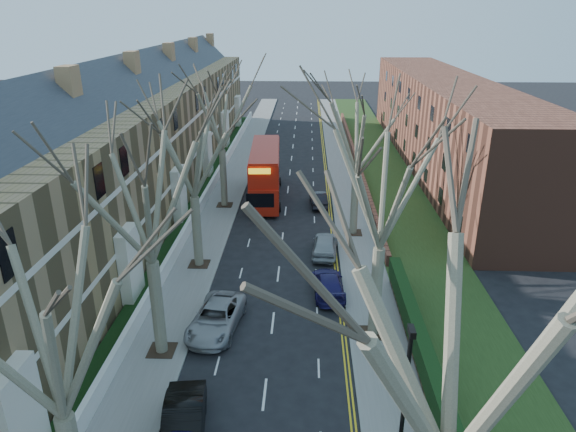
# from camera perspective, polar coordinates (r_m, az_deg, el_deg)

# --- Properties ---
(pavement_left) EXTENTS (3.00, 102.00, 0.12)m
(pavement_left) POSITION_cam_1_polar(r_m,az_deg,el_deg) (58.39, -5.70, 4.96)
(pavement_left) COLOR slate
(pavement_left) RESTS_ON ground
(pavement_right) EXTENTS (3.00, 102.00, 0.12)m
(pavement_right) POSITION_cam_1_polar(r_m,az_deg,el_deg) (58.01, 6.17, 4.83)
(pavement_right) COLOR slate
(pavement_right) RESTS_ON ground
(terrace_left) EXTENTS (9.70, 78.00, 13.60)m
(terrace_left) POSITION_cam_1_polar(r_m,az_deg,el_deg) (51.10, -15.73, 8.17)
(terrace_left) COLOR olive
(terrace_left) RESTS_ON ground
(flats_right) EXTENTS (13.97, 54.00, 10.00)m
(flats_right) POSITION_cam_1_polar(r_m,az_deg,el_deg) (62.53, 16.82, 9.93)
(flats_right) COLOR brown
(flats_right) RESTS_ON ground
(wall_hedge_right) EXTENTS (0.70, 24.00, 1.80)m
(wall_hedge_right) POSITION_cam_1_polar(r_m,az_deg,el_deg) (24.90, 16.09, -18.48)
(wall_hedge_right) COLOR brown
(wall_hedge_right) RESTS_ON ground
(front_wall_left) EXTENTS (0.30, 78.00, 1.00)m
(front_wall_left) POSITION_cam_1_polar(r_m,az_deg,el_deg) (50.97, -8.72, 2.95)
(front_wall_left) COLOR white
(front_wall_left) RESTS_ON ground
(grass_verge_right) EXTENTS (6.00, 102.00, 0.06)m
(grass_verge_right) POSITION_cam_1_polar(r_m,az_deg,el_deg) (58.48, 10.59, 4.82)
(grass_verge_right) COLOR #203613
(grass_verge_right) RESTS_ON ground
(lamp_post) EXTENTS (0.18, 0.50, 8.11)m
(lamp_post) POSITION_cam_1_polar(r_m,az_deg,el_deg) (18.09, 12.53, -21.73)
(lamp_post) COLOR black
(lamp_post) RESTS_ON ground
(tree_left_near) EXTENTS (9.80, 9.80, 13.73)m
(tree_left_near) POSITION_cam_1_polar(r_m,az_deg,el_deg) (16.52, -25.70, -9.37)
(tree_left_near) COLOR brown
(tree_left_near) RESTS_ON ground
(tree_left_mid) EXTENTS (10.50, 10.50, 14.71)m
(tree_left_mid) POSITION_cam_1_polar(r_m,az_deg,el_deg) (24.71, -15.76, 3.74)
(tree_left_mid) COLOR brown
(tree_left_mid) RESTS_ON ground
(tree_left_far) EXTENTS (10.15, 10.15, 14.22)m
(tree_left_far) POSITION_cam_1_polar(r_m,az_deg,el_deg) (34.09, -10.81, 8.48)
(tree_left_far) COLOR brown
(tree_left_far) RESTS_ON ground
(tree_left_dist) EXTENTS (10.50, 10.50, 14.71)m
(tree_left_dist) POSITION_cam_1_polar(r_m,az_deg,el_deg) (45.59, -7.59, 12.39)
(tree_left_dist) COLOR brown
(tree_left_dist) RESTS_ON ground
(tree_right_near) EXTENTS (10.85, 10.85, 15.20)m
(tree_right_near) POSITION_cam_1_polar(r_m,az_deg,el_deg) (13.10, 19.38, -12.00)
(tree_right_near) COLOR brown
(tree_right_near) RESTS_ON ground
(tree_right_mid) EXTENTS (10.50, 10.50, 14.71)m
(tree_right_mid) POSITION_cam_1_polar(r_m,az_deg,el_deg) (25.73, 10.72, 4.89)
(tree_right_mid) COLOR brown
(tree_right_mid) RESTS_ON ground
(tree_right_far) EXTENTS (10.15, 10.15, 14.22)m
(tree_right_far) POSITION_cam_1_polar(r_m,az_deg,el_deg) (39.31, 7.86, 10.41)
(tree_right_far) COLOR brown
(tree_right_far) RESTS_ON ground
(double_decker_bus) EXTENTS (3.35, 11.77, 4.85)m
(double_decker_bus) POSITION_cam_1_polar(r_m,az_deg,el_deg) (49.21, -2.54, 4.67)
(double_decker_bus) COLOR #A8190C
(double_decker_bus) RESTS_ON ground
(car_left_mid) EXTENTS (2.30, 4.98, 1.58)m
(car_left_mid) POSITION_cam_1_polar(r_m,az_deg,el_deg) (23.60, -11.53, -21.72)
(car_left_mid) COLOR black
(car_left_mid) RESTS_ON ground
(car_left_far) EXTENTS (3.14, 5.63, 1.49)m
(car_left_far) POSITION_cam_1_polar(r_m,az_deg,el_deg) (29.85, -7.98, -11.14)
(car_left_far) COLOR #929397
(car_left_far) RESTS_ON ground
(car_right_near) EXTENTS (2.20, 4.79, 1.36)m
(car_right_near) POSITION_cam_1_polar(r_m,az_deg,el_deg) (33.12, 4.51, -7.55)
(car_right_near) COLOR #1C1751
(car_right_near) RESTS_ON ground
(car_right_mid) EXTENTS (2.16, 4.63, 1.53)m
(car_right_mid) POSITION_cam_1_polar(r_m,az_deg,el_deg) (38.22, 4.15, -3.18)
(car_right_mid) COLOR #93989B
(car_right_mid) RESTS_ON ground
(car_right_far) EXTENTS (1.73, 4.14, 1.33)m
(car_right_far) POSITION_cam_1_polar(r_m,az_deg,el_deg) (47.72, 3.41, 1.91)
(car_right_far) COLOR black
(car_right_far) RESTS_ON ground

